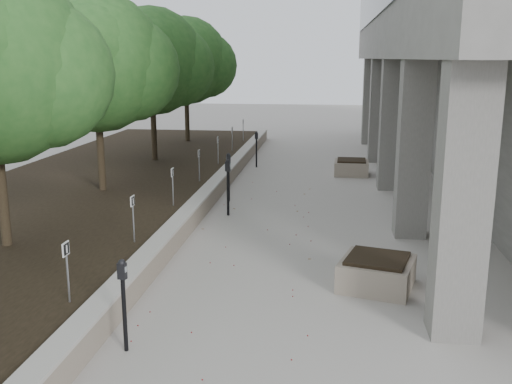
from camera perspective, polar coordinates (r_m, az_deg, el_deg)
The scene contains 20 objects.
ground at distance 8.47m, azimuth -3.99°, elevation -15.36°, with size 90.00×90.00×0.00m, color #A8A29A.
retaining_wall at distance 17.06m, azimuth -4.20°, elevation 0.20°, with size 0.39×26.00×0.50m, color gray, non-canonical shape.
planting_bed at distance 18.15m, azimuth -15.65°, elevation 0.36°, with size 7.00×26.00×0.40m, color black.
crabapple_tree_3 at distance 16.58m, azimuth -15.34°, elevation 9.43°, with size 4.60×4.00×5.44m, color #265821, non-canonical shape.
crabapple_tree_4 at distance 21.28m, azimuth -10.18°, elevation 10.38°, with size 4.60×4.00×5.44m, color #265821, non-canonical shape.
crabapple_tree_5 at distance 26.09m, azimuth -6.88°, elevation 10.93°, with size 4.60×4.00×5.44m, color #265821, non-canonical shape.
parking_sign_2 at distance 9.25m, azimuth -18.02°, elevation -7.52°, with size 0.04×0.22×0.96m, color black, non-canonical shape.
parking_sign_3 at distance 11.89m, azimuth -11.96°, elevation -2.61°, with size 0.04×0.22×0.96m, color black, non-canonical shape.
parking_sign_4 at distance 14.67m, azimuth -8.17°, elevation 0.50°, with size 0.04×0.22×0.96m, color black, non-canonical shape.
parking_sign_5 at distance 17.52m, azimuth -5.60°, elevation 2.61°, with size 0.04×0.22×0.96m, color black, non-canonical shape.
parking_sign_6 at distance 20.42m, azimuth -3.75°, elevation 4.12°, with size 0.04×0.22×0.96m, color black, non-canonical shape.
parking_sign_7 at distance 23.34m, azimuth -2.35°, elevation 5.25°, with size 0.04×0.22×0.96m, color black, non-canonical shape.
parking_sign_8 at distance 26.28m, azimuth -1.27°, elevation 6.13°, with size 0.04×0.22×0.96m, color black, non-canonical shape.
parking_meter_2 at distance 8.38m, azimuth -12.83°, elevation -10.83°, with size 0.13×0.10×1.36m, color black, non-canonical shape.
parking_meter_3 at distance 15.09m, azimuth -2.77°, elevation 0.44°, with size 0.15×0.10×1.49m, color black, non-canonical shape.
parking_meter_4 at distance 16.60m, azimuth -2.71°, elevation 1.46°, with size 0.14×0.10×1.40m, color black, non-canonical shape.
parking_meter_5 at distance 21.83m, azimuth 0.05°, elevation 4.20°, with size 0.13×0.10×1.36m, color black, non-canonical shape.
planter_front at distance 10.71m, azimuth 11.78°, elevation -7.70°, with size 1.23×1.23×0.57m, color gray, non-canonical shape.
planter_back at distance 20.77m, azimuth 9.34°, elevation 2.44°, with size 1.17×1.17×0.55m, color gray, non-canonical shape.
berry_scatter at distance 13.04m, azimuth -0.18°, elevation -4.90°, with size 3.30×14.10×0.02m, color maroon, non-canonical shape.
Camera 1 is at (1.50, -7.31, 4.02)m, focal length 40.73 mm.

